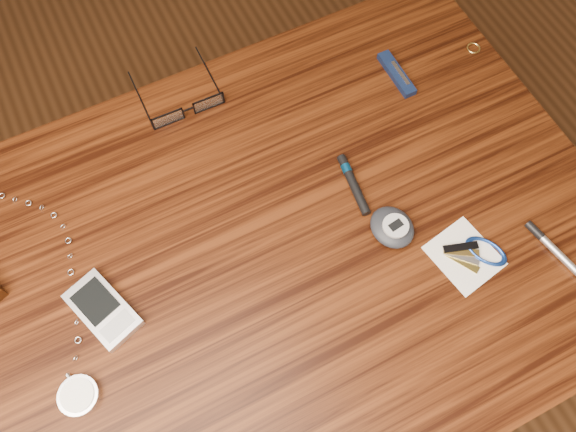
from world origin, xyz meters
name	(u,v)px	position (x,y,z in m)	size (l,w,h in m)	color
ground	(277,352)	(0.00, 0.00, 0.00)	(3.80, 3.80, 0.00)	#472814
desk	(270,275)	(0.00, 0.00, 0.65)	(1.00, 0.70, 0.75)	#3C1A09
eyeglasses	(187,108)	(-0.01, 0.27, 0.76)	(0.12, 0.13, 0.03)	black
gold_ring	(473,48)	(0.47, 0.17, 0.75)	(0.02, 0.02, 0.00)	#E6C467
pocket_watch	(77,385)	(-0.30, -0.06, 0.76)	(0.09, 0.37, 0.02)	silver
pda_phone	(103,309)	(-0.24, 0.02, 0.76)	(0.09, 0.12, 0.02)	silver
pedometer	(392,227)	(0.17, -0.05, 0.76)	(0.07, 0.08, 0.03)	black
notepad_keys	(475,253)	(0.26, -0.13, 0.75)	(0.11, 0.10, 0.01)	white
pocket_knife	(397,74)	(0.32, 0.18, 0.76)	(0.02, 0.09, 0.01)	#0C1739
silver_pen	(557,252)	(0.36, -0.18, 0.76)	(0.04, 0.13, 0.01)	#B3B3B8
black_blue_pen	(353,183)	(0.16, 0.04, 0.76)	(0.03, 0.10, 0.01)	black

